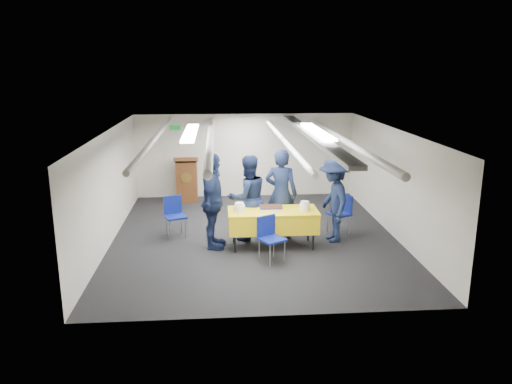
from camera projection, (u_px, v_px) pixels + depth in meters
ground at (254, 237)px, 10.76m from camera, size 7.00×7.00×0.00m
room_shell at (257, 151)px, 10.71m from camera, size 6.00×7.00×2.30m
serving_table at (273, 220)px, 10.06m from camera, size 1.80×0.80×0.77m
sheet_cake at (271, 208)px, 10.02m from camera, size 0.46×0.36×0.08m
plate_stack_left at (240, 208)px, 9.89m from camera, size 0.22×0.22×0.18m
plate_stack_right at (305, 206)px, 9.99m from camera, size 0.21×0.21×0.18m
podium at (187, 179)px, 13.43m from camera, size 0.62×0.53×1.25m
chair_near at (269, 234)px, 9.33m from camera, size 0.57×0.57×0.87m
chair_right at (342, 210)px, 10.87m from camera, size 0.55×0.55×0.87m
chair_left at (174, 212)px, 10.72m from camera, size 0.54×0.54×0.87m
sailor_a at (281, 194)px, 10.54m from camera, size 0.82×0.68×1.92m
sailor_b at (248, 198)px, 10.42m from camera, size 1.06×0.95×1.81m
sailor_c at (213, 202)px, 9.89m from camera, size 0.63×1.19×1.94m
sailor_d at (334, 200)px, 10.32m from camera, size 0.72×1.18×1.76m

